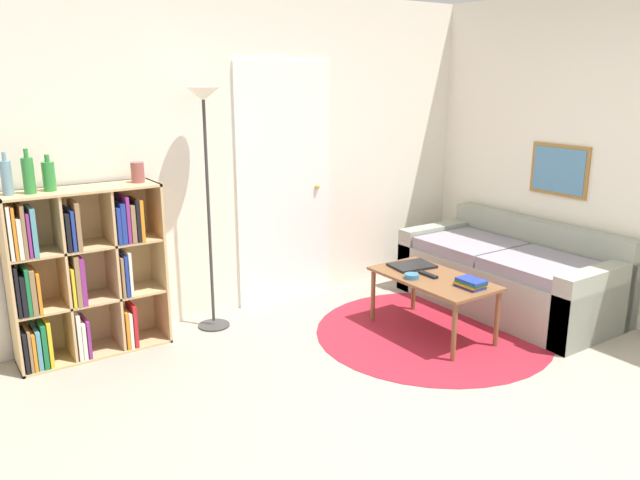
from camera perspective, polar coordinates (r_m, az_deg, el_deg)
The scene contains 16 objects.
ground_plane at distance 3.70m, azimuth 13.94°, elevation -17.44°, with size 14.00×14.00×0.00m, color gray.
wall_back at distance 5.22m, azimuth -6.39°, elevation 7.55°, with size 7.49×0.11×2.60m.
wall_right at distance 5.75m, azimuth 20.72°, elevation 7.47°, with size 0.08×5.54×2.60m.
rug at distance 4.99m, azimuth 10.23°, elevation -8.29°, with size 1.81×1.81×0.01m.
bookshelf at distance 4.67m, azimuth -21.10°, elevation -2.86°, with size 1.04×0.34×1.20m.
floor_lamp at distance 4.74m, azimuth -10.46°, elevation 9.18°, with size 0.25×0.25×1.86m.
couch at distance 5.62m, azimuth 17.17°, elevation -3.13°, with size 0.91×1.81×0.72m.
coffee_table at distance 4.84m, azimuth 10.30°, elevation -3.89°, with size 0.52×0.98×0.46m.
laptop at distance 5.04m, azimuth 8.40°, elevation -2.33°, with size 0.36×0.29×0.02m.
bowl at distance 4.76m, azimuth 8.38°, elevation -3.29°, with size 0.11×0.11×0.04m.
book_stack_on_table at distance 4.64m, azimuth 13.60°, elevation -3.86°, with size 0.14×0.21×0.07m.
remote at distance 4.84m, azimuth 9.85°, elevation -3.15°, with size 0.05×0.18×0.02m.
bottle_left at distance 4.44m, azimuth -26.73°, elevation 5.13°, with size 0.07×0.07×0.28m.
bottle_middle at distance 4.44m, azimuth -25.11°, elevation 5.40°, with size 0.07×0.07×0.29m.
bottle_right at distance 4.49m, azimuth -23.55°, elevation 5.40°, with size 0.08×0.08×0.24m.
vase_on_shelf at distance 4.64m, azimuth -16.34°, elevation 5.95°, with size 0.09×0.09×0.15m.
Camera 1 is at (-2.40, -2.02, 1.96)m, focal length 35.00 mm.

